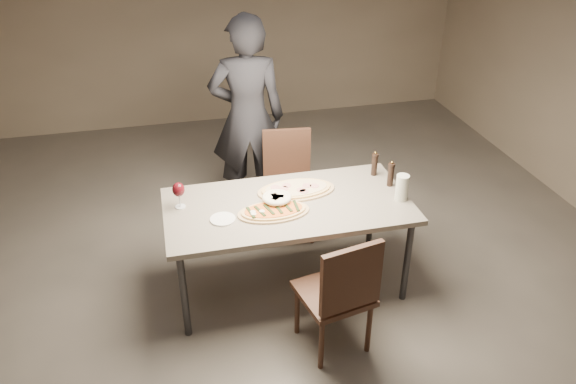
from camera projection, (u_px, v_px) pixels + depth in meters
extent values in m
plane|color=#58524C|center=(288.00, 284.00, 4.48)|extent=(7.00, 7.00, 0.00)
plane|color=gray|center=(220.00, 9.00, 6.72)|extent=(6.00, 0.00, 6.00)
cube|color=gray|center=(288.00, 206.00, 4.12)|extent=(1.80, 0.90, 0.04)
cylinder|color=#333335|center=(184.00, 295.00, 3.83)|extent=(0.05, 0.05, 0.71)
cylinder|color=#333335|center=(407.00, 261.00, 4.16)|extent=(0.05, 0.05, 0.71)
cylinder|color=#333335|center=(177.00, 235.00, 4.45)|extent=(0.05, 0.05, 0.71)
cylinder|color=#333335|center=(371.00, 210.00, 4.78)|extent=(0.05, 0.05, 0.71)
ellipsoid|color=white|center=(253.00, 211.00, 3.94)|extent=(0.04, 0.04, 0.01)
ellipsoid|color=white|center=(262.00, 211.00, 3.95)|extent=(0.04, 0.04, 0.01)
ellipsoid|color=white|center=(287.00, 202.00, 4.05)|extent=(0.04, 0.04, 0.01)
ellipsoid|color=white|center=(253.00, 214.00, 3.92)|extent=(0.04, 0.04, 0.01)
cube|color=#203014|center=(251.00, 212.00, 3.94)|extent=(0.05, 0.15, 0.01)
cube|color=#203014|center=(260.00, 211.00, 3.95)|extent=(0.06, 0.15, 0.01)
cube|color=#203014|center=(269.00, 209.00, 3.97)|extent=(0.06, 0.15, 0.01)
cube|color=#203014|center=(278.00, 208.00, 3.98)|extent=(0.04, 0.15, 0.01)
cube|color=#203014|center=(287.00, 207.00, 4.00)|extent=(0.05, 0.15, 0.01)
cube|color=#203014|center=(296.00, 205.00, 4.02)|extent=(0.02, 0.15, 0.01)
cylinder|color=tan|center=(304.00, 191.00, 4.19)|extent=(0.07, 0.07, 0.00)
cylinder|color=tan|center=(287.00, 185.00, 4.27)|extent=(0.07, 0.07, 0.00)
cylinder|color=tan|center=(275.00, 187.00, 4.25)|extent=(0.07, 0.07, 0.00)
cylinder|color=tan|center=(274.00, 193.00, 4.17)|extent=(0.07, 0.07, 0.00)
cylinder|color=tan|center=(314.00, 186.00, 4.26)|extent=(0.07, 0.07, 0.00)
cylinder|color=tan|center=(307.00, 186.00, 4.27)|extent=(0.07, 0.07, 0.00)
cylinder|color=tan|center=(284.00, 188.00, 4.23)|extent=(0.07, 0.07, 0.00)
cylinder|color=tan|center=(301.00, 190.00, 4.21)|extent=(0.07, 0.07, 0.00)
cylinder|color=beige|center=(277.00, 200.00, 4.08)|extent=(0.18, 0.18, 0.07)
torus|color=beige|center=(277.00, 198.00, 4.07)|extent=(0.21, 0.21, 0.03)
cube|color=#A77543|center=(280.00, 198.00, 4.08)|extent=(0.07, 0.06, 0.04)
cube|color=#A77543|center=(274.00, 197.00, 4.09)|extent=(0.05, 0.06, 0.04)
cube|color=#A77543|center=(276.00, 200.00, 4.05)|extent=(0.07, 0.07, 0.04)
cylinder|color=white|center=(297.00, 186.00, 4.32)|extent=(0.15, 0.15, 0.02)
cylinder|color=#A2963B|center=(297.00, 186.00, 4.31)|extent=(0.10, 0.10, 0.00)
cylinder|color=black|center=(374.00, 166.00, 4.45)|extent=(0.05, 0.05, 0.17)
cylinder|color=black|center=(375.00, 155.00, 4.40)|extent=(0.05, 0.05, 0.02)
sphere|color=gold|center=(376.00, 153.00, 4.39)|extent=(0.02, 0.02, 0.02)
cylinder|color=black|center=(391.00, 176.00, 4.30)|extent=(0.05, 0.05, 0.17)
cylinder|color=black|center=(392.00, 165.00, 4.25)|extent=(0.05, 0.05, 0.02)
sphere|color=gold|center=(392.00, 162.00, 4.24)|extent=(0.02, 0.02, 0.02)
cylinder|color=silver|center=(402.00, 187.00, 4.11)|extent=(0.10, 0.10, 0.20)
cylinder|color=silver|center=(180.00, 207.00, 4.07)|extent=(0.08, 0.08, 0.01)
cylinder|color=silver|center=(180.00, 201.00, 4.04)|extent=(0.01, 0.01, 0.10)
ellipsoid|color=#4A0A11|center=(178.00, 190.00, 3.99)|extent=(0.09, 0.09, 0.11)
cylinder|color=white|center=(223.00, 219.00, 3.92)|extent=(0.18, 0.18, 0.01)
cube|color=#3C2419|center=(334.00, 293.00, 3.73)|extent=(0.52, 0.52, 0.04)
cylinder|color=#3C2419|center=(321.00, 345.00, 3.64)|extent=(0.04, 0.04, 0.41)
cylinder|color=#3C2419|center=(369.00, 328.00, 3.77)|extent=(0.04, 0.04, 0.41)
cylinder|color=#3C2419|center=(297.00, 310.00, 3.92)|extent=(0.04, 0.04, 0.41)
cylinder|color=#3C2419|center=(342.00, 296.00, 4.05)|extent=(0.04, 0.04, 0.41)
cube|color=#3C2419|center=(351.00, 279.00, 3.44)|extent=(0.42, 0.12, 0.46)
cube|color=#3C2419|center=(289.00, 191.00, 4.90)|extent=(0.49, 0.49, 0.04)
cylinder|color=#3C2419|center=(306.00, 201.00, 5.19)|extent=(0.04, 0.04, 0.41)
cylinder|color=#3C2419|center=(267.00, 204.00, 5.15)|extent=(0.04, 0.04, 0.41)
cylinder|color=#3C2419|center=(313.00, 223.00, 4.88)|extent=(0.04, 0.04, 0.41)
cylinder|color=#3C2419|center=(271.00, 226.00, 4.84)|extent=(0.04, 0.04, 0.41)
cube|color=#3C2419|center=(287.00, 153.00, 4.93)|extent=(0.42, 0.09, 0.46)
imported|color=black|center=(247.00, 118.00, 5.03)|extent=(0.73, 0.53, 1.87)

